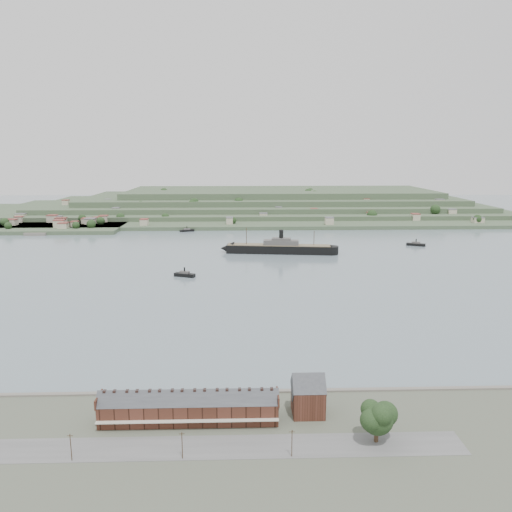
{
  "coord_description": "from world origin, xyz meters",
  "views": [
    {
      "loc": [
        6.24,
        -309.85,
        84.33
      ],
      "look_at": [
        17.03,
        30.0,
        13.23
      ],
      "focal_mm": 35.0,
      "sensor_mm": 36.0,
      "label": 1
    }
  ],
  "objects_px": {
    "tugboat": "(185,274)",
    "fig_tree": "(379,417)",
    "steamship": "(276,248)",
    "terrace_row": "(189,408)",
    "gabled_building": "(308,396)"
  },
  "relations": [
    {
      "from": "tugboat",
      "to": "fig_tree",
      "type": "bearing_deg",
      "value": -69.29
    },
    {
      "from": "steamship",
      "to": "terrace_row",
      "type": "bearing_deg",
      "value": -99.67
    },
    {
      "from": "fig_tree",
      "to": "terrace_row",
      "type": "bearing_deg",
      "value": 166.91
    },
    {
      "from": "gabled_building",
      "to": "terrace_row",
      "type": "bearing_deg",
      "value": -173.88
    },
    {
      "from": "tugboat",
      "to": "gabled_building",
      "type": "bearing_deg",
      "value": -72.42
    },
    {
      "from": "steamship",
      "to": "fig_tree",
      "type": "height_order",
      "value": "steamship"
    },
    {
      "from": "terrace_row",
      "to": "tugboat",
      "type": "height_order",
      "value": "terrace_row"
    },
    {
      "from": "gabled_building",
      "to": "tugboat",
      "type": "height_order",
      "value": "gabled_building"
    },
    {
      "from": "steamship",
      "to": "fig_tree",
      "type": "relative_size",
      "value": 7.78
    },
    {
      "from": "steamship",
      "to": "tugboat",
      "type": "bearing_deg",
      "value": -130.99
    },
    {
      "from": "fig_tree",
      "to": "steamship",
      "type": "bearing_deg",
      "value": 91.83
    },
    {
      "from": "terrace_row",
      "to": "fig_tree",
      "type": "distance_m",
      "value": 57.05
    },
    {
      "from": "terrace_row",
      "to": "gabled_building",
      "type": "height_order",
      "value": "gabled_building"
    },
    {
      "from": "steamship",
      "to": "tugboat",
      "type": "distance_m",
      "value": 104.9
    },
    {
      "from": "gabled_building",
      "to": "fig_tree",
      "type": "bearing_deg",
      "value": -43.25
    }
  ]
}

